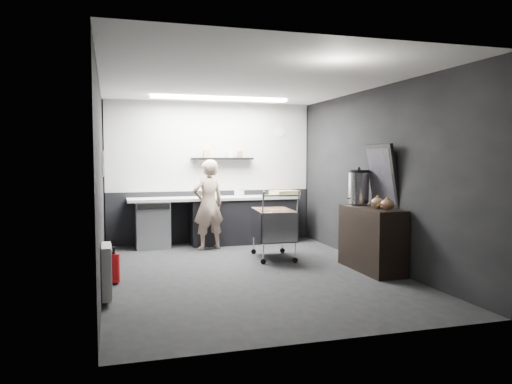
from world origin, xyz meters
name	(u,v)px	position (x,y,z in m)	size (l,w,h in m)	color
floor	(249,273)	(0.00, 0.00, 0.00)	(5.50, 5.50, 0.00)	black
ceiling	(249,81)	(0.00, 0.00, 2.70)	(5.50, 5.50, 0.00)	white
wall_back	(211,173)	(0.00, 2.75, 1.35)	(5.50, 5.50, 0.00)	black
wall_front	(333,191)	(0.00, -2.75, 1.35)	(5.50, 5.50, 0.00)	black
wall_left	(101,180)	(-2.00, 0.00, 1.35)	(5.50, 5.50, 0.00)	black
wall_right	(375,177)	(2.00, 0.00, 1.35)	(5.50, 5.50, 0.00)	black
kitchen_wall_panel	(211,147)	(0.00, 2.73, 1.85)	(3.95, 0.02, 1.70)	#B5B5B0
dado_panel	(211,216)	(0.00, 2.73, 0.50)	(3.95, 0.02, 1.00)	black
floating_shelf	(222,159)	(0.20, 2.62, 1.62)	(1.20, 0.22, 0.04)	black
wall_clock	(280,132)	(1.40, 2.72, 2.15)	(0.20, 0.20, 0.03)	silver
poster	(103,164)	(-1.98, 1.30, 1.55)	(0.02, 0.30, 0.40)	silver
poster_red_band	(103,159)	(-1.98, 1.30, 1.62)	(0.01, 0.22, 0.10)	#B51629
radiator	(107,271)	(-1.94, -0.90, 0.35)	(0.10, 0.50, 0.60)	silver
ceiling_strip	(220,99)	(0.00, 1.85, 2.67)	(2.40, 0.20, 0.04)	white
prep_counter	(222,220)	(0.14, 2.42, 0.46)	(3.20, 0.61, 0.90)	black
person	(208,205)	(-0.20, 1.97, 0.80)	(0.58, 0.38, 1.60)	beige
shopping_cart	(273,227)	(0.65, 0.87, 0.52)	(0.67, 1.03, 1.08)	silver
sideboard	(371,230)	(1.76, -0.33, 0.58)	(0.53, 1.23, 1.84)	black
fire_extinguisher	(114,267)	(-1.85, -0.11, 0.22)	(0.14, 0.14, 0.46)	#B50C0E
cardboard_box	(285,193)	(1.38, 2.37, 0.95)	(0.50, 0.38, 0.10)	tan
pink_tub	(239,192)	(0.48, 2.42, 0.99)	(0.19, 0.19, 0.19)	beige
white_container	(212,193)	(-0.05, 2.37, 0.99)	(0.19, 0.15, 0.17)	silver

